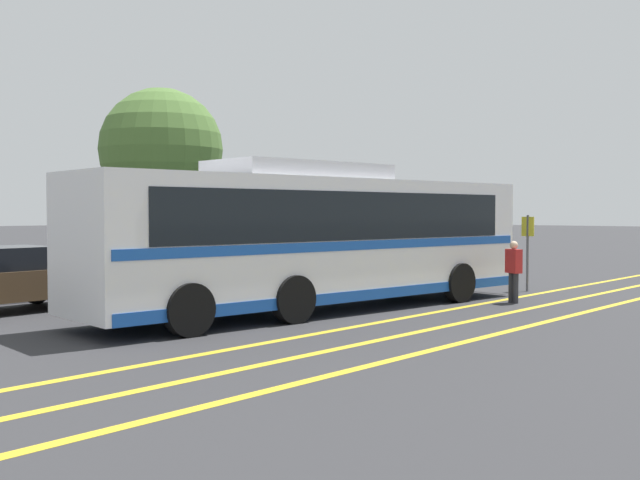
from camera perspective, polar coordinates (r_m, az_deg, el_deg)
The scene contains 11 objects.
ground_plane at distance 18.46m, azimuth 1.52°, elevation -4.99°, with size 220.00×220.00×0.00m, color #2D2D30.
lane_strip_0 at distance 16.14m, azimuth 5.86°, elevation -6.02°, with size 0.20×31.85×0.01m, color gold.
lane_strip_1 at distance 15.42m, azimuth 9.82°, elevation -6.43°, with size 0.20×31.85×0.01m, color gold.
lane_strip_2 at distance 14.80m, azimuth 13.93°, elevation -6.81°, with size 0.20×31.85×0.01m, color gold.
curb_strip at distance 22.48m, azimuth -12.80°, elevation -3.57°, with size 39.85×0.36×0.15m, color #99999E.
transit_bus at distance 17.36m, azimuth -0.04°, elevation 0.33°, with size 12.33×3.83×3.40m.
parked_car_1 at distance 18.59m, azimuth -23.10°, elevation -2.78°, with size 4.46×2.07×1.50m.
parked_car_2 at distance 22.29m, azimuth -7.42°, elevation -1.82°, with size 4.84×2.07×1.52m.
pedestrian_0 at distance 19.43m, azimuth 14.54°, elevation -2.09°, with size 0.37×0.47×1.57m.
bus_stop_sign at distance 22.39m, azimuth 15.54°, elevation -0.22°, with size 0.08×0.40×2.21m.
tree_0 at distance 25.29m, azimuth -12.00°, elevation 6.73°, with size 4.03×4.03×6.36m.
Camera 1 is at (-13.97, -11.85, 2.29)m, focal length 42.00 mm.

